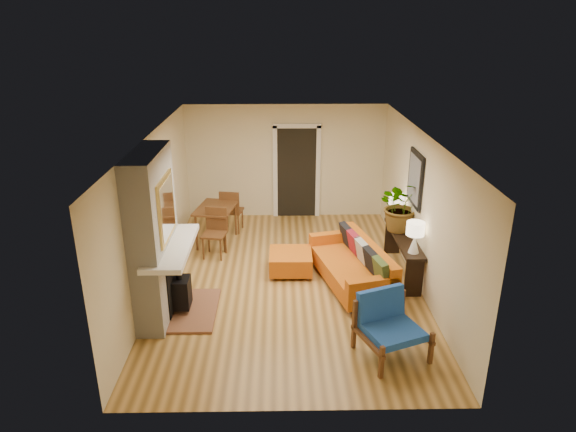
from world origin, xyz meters
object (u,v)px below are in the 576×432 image
Objects in this scene: console_table at (403,244)px; dining_table at (220,214)px; lamp_far at (396,204)px; ottoman at (291,261)px; lamp_near at (415,234)px; blue_chair at (388,321)px; sofa at (355,265)px; houseplant at (402,205)px.

dining_table is at bearing 157.39° from console_table.
ottoman is at bearing -161.50° from lamp_far.
lamp_near is (3.44, -2.10, 0.44)m from dining_table.
dining_table is 4.05m from lamp_near.
console_table is at bearing 72.50° from blue_chair.
console_table is 0.83m from lamp_near.
sofa is 2.86× the size of ottoman.
houseplant is (0.90, 0.68, 0.85)m from sofa.
houseplant is at bearing 90.59° from lamp_near.
blue_chair is (1.28, -2.40, 0.24)m from ottoman.
houseplant reaches higher than ottoman.
dining_table is 0.98× the size of console_table.
dining_table is 3.35× the size of lamp_far.
blue_chair is 2.45m from console_table.
sofa is at bearing -142.86° from houseplant.
lamp_far reaches higher than blue_chair.
houseplant is (0.73, 2.64, 0.74)m from blue_chair.
blue_chair is 0.59× the size of dining_table.
houseplant is (2.01, 0.24, 0.98)m from ottoman.
sofa is at bearing -157.40° from console_table.
lamp_far reaches higher than dining_table.
blue_chair reaches higher than ottoman.
lamp_far is 0.56× the size of houseplant.
lamp_far is (3.44, -0.69, 0.44)m from dining_table.
dining_table is at bearing 136.10° from ottoman.
sofa is 1.20m from ottoman.
console_table is (2.02, -0.07, 0.35)m from ottoman.
console_table is 3.43× the size of lamp_far.
lamp_near and lamp_far have the same top height.
lamp_far is at bearing -11.31° from dining_table.
houseplant is at bearing 91.88° from console_table.
lamp_far is (0.74, 3.08, 0.59)m from blue_chair.
lamp_near is (2.02, -0.74, 0.84)m from ottoman.
houseplant reaches higher than lamp_far.
houseplant is (3.43, -1.13, 0.58)m from dining_table.
houseplant is (-0.01, 0.30, 0.63)m from console_table.
houseplant is (-0.01, -0.44, 0.15)m from lamp_far.
lamp_far is (0.00, 0.74, 0.49)m from console_table.
blue_chair is at bearing -84.78° from sofa.
sofa is 4.10× the size of lamp_far.
blue_chair reaches higher than console_table.
ottoman is 1.43× the size of lamp_near.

